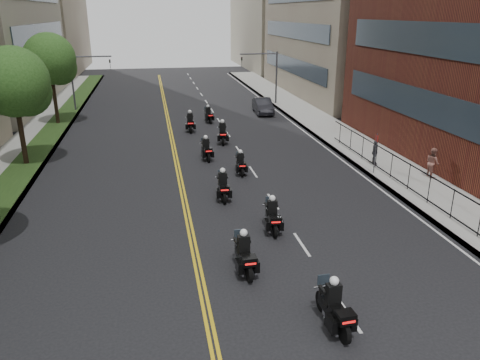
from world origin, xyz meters
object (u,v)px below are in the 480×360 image
(motorcycle_2, at_px, (244,256))
(pedestrian_c, at_px, (375,152))
(motorcycle_9, at_px, (208,115))
(parked_sedan, at_px, (263,106))
(motorcycle_1, at_px, (334,308))
(motorcycle_4, at_px, (223,187))
(pedestrian_b, at_px, (433,162))
(motorcycle_6, at_px, (206,150))
(motorcycle_3, at_px, (272,217))
(motorcycle_7, at_px, (223,134))
(motorcycle_5, at_px, (241,164))
(motorcycle_8, at_px, (190,123))

(motorcycle_2, xyz_separation_m, pedestrian_c, (10.90, 11.36, 0.28))
(motorcycle_9, distance_m, parked_sedan, 6.56)
(motorcycle_1, distance_m, motorcycle_4, 11.65)
(motorcycle_2, distance_m, pedestrian_b, 15.68)
(motorcycle_9, bearing_deg, pedestrian_b, -63.73)
(motorcycle_4, xyz_separation_m, motorcycle_6, (-0.02, 7.35, -0.02))
(motorcycle_6, distance_m, pedestrian_c, 11.19)
(motorcycle_3, distance_m, motorcycle_7, 15.62)
(parked_sedan, bearing_deg, motorcycle_3, -99.09)
(motorcycle_7, height_order, parked_sedan, motorcycle_7)
(motorcycle_7, bearing_deg, motorcycle_5, -84.00)
(motorcycle_3, distance_m, pedestrian_b, 12.34)
(motorcycle_7, xyz_separation_m, parked_sedan, (5.64, 10.38, 0.02))
(motorcycle_9, bearing_deg, motorcycle_8, -127.96)
(motorcycle_2, relative_size, parked_sedan, 0.53)
(motorcycle_2, distance_m, motorcycle_4, 7.64)
(parked_sedan, bearing_deg, motorcycle_1, -96.19)
(motorcycle_8, bearing_deg, motorcycle_2, -87.19)
(motorcycle_3, bearing_deg, pedestrian_b, 29.60)
(motorcycle_1, xyz_separation_m, motorcycle_6, (-1.81, 18.86, -0.04))
(motorcycle_1, height_order, motorcycle_8, motorcycle_8)
(motorcycle_1, bearing_deg, pedestrian_c, 56.42)
(motorcycle_6, bearing_deg, pedestrian_b, -30.94)
(motorcycle_1, xyz_separation_m, motorcycle_8, (-2.20, 27.08, 0.01))
(motorcycle_2, distance_m, parked_sedan, 30.33)
(motorcycle_6, bearing_deg, motorcycle_4, -93.93)
(motorcycle_3, bearing_deg, motorcycle_1, -83.70)
(motorcycle_2, relative_size, pedestrian_b, 1.33)
(motorcycle_1, height_order, motorcycle_6, motorcycle_1)
(pedestrian_c, bearing_deg, pedestrian_b, -125.09)
(motorcycle_4, distance_m, motorcycle_7, 11.46)
(motorcycle_3, relative_size, motorcycle_5, 1.11)
(motorcycle_7, height_order, pedestrian_c, motorcycle_7)
(motorcycle_5, xyz_separation_m, parked_sedan, (5.64, 17.78, 0.14))
(motorcycle_8, bearing_deg, motorcycle_3, -81.49)
(motorcycle_7, height_order, pedestrian_b, pedestrian_b)
(motorcycle_8, bearing_deg, motorcycle_4, -85.85)
(pedestrian_c, bearing_deg, motorcycle_3, 148.53)
(motorcycle_5, bearing_deg, motorcycle_7, 92.76)
(pedestrian_c, bearing_deg, parked_sedan, 26.71)
(motorcycle_5, height_order, motorcycle_6, motorcycle_6)
(motorcycle_4, bearing_deg, motorcycle_3, -65.90)
(motorcycle_5, relative_size, motorcycle_7, 0.84)
(motorcycle_3, height_order, pedestrian_b, pedestrian_b)
(motorcycle_2, xyz_separation_m, pedestrian_b, (13.20, 8.46, 0.35))
(motorcycle_5, bearing_deg, motorcycle_4, -110.72)
(pedestrian_b, bearing_deg, pedestrian_c, 39.06)
(motorcycle_6, bearing_deg, motorcycle_8, 88.55)
(motorcycle_5, xyz_separation_m, motorcycle_7, (0.00, 7.40, 0.12))
(motorcycle_8, xyz_separation_m, pedestrian_b, (13.26, -14.74, 0.33))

